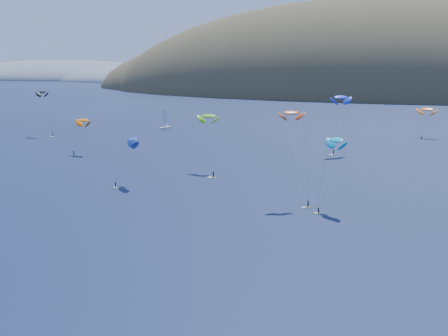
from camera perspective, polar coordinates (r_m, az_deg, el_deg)
name	(u,v)px	position (r m, az deg, el deg)	size (l,w,h in m)	color
ground	(65,331)	(93.58, -14.31, -14.22)	(2800.00, 2800.00, 0.00)	black
island	(417,103)	(635.70, 17.21, 5.67)	(730.00, 300.00, 210.00)	#3D3526
headland	(78,80)	(958.31, -13.20, 7.81)	(460.00, 250.00, 60.00)	slate
sailboat	(165,127)	(319.83, -5.40, 3.76)	(9.23, 8.07, 11.06)	silver
kitesurfer_1	(83,120)	(245.35, -12.75, 4.28)	(9.28, 10.09, 15.21)	yellow
kitesurfer_3	(208,116)	(204.71, -1.44, 4.77)	(10.66, 14.48, 20.24)	yellow
kitesurfer_4	(341,97)	(242.21, 10.64, 6.37)	(9.74, 10.13, 24.36)	yellow
kitesurfer_5	(336,140)	(156.11, 10.23, 2.53)	(7.95, 11.60, 19.51)	yellow
kitesurfer_9	(291,113)	(160.47, 6.18, 5.02)	(9.96, 7.48, 25.26)	yellow
kitesurfer_10	(133,140)	(184.40, -8.32, 2.59)	(8.21, 11.34, 15.79)	yellow
kitesurfer_11	(427,109)	(300.60, 18.08, 5.13)	(10.13, 12.95, 15.41)	yellow
kitesurfer_12	(42,92)	(304.07, -16.28, 6.66)	(11.72, 6.73, 22.27)	yellow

